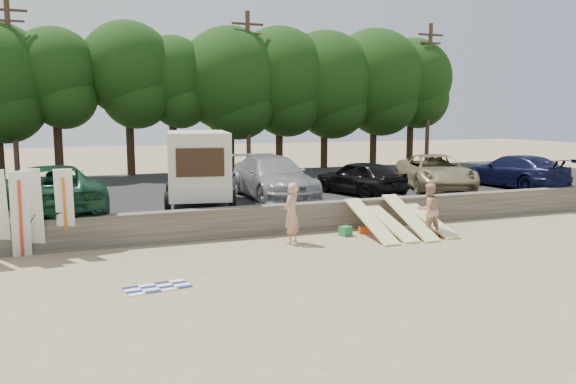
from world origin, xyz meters
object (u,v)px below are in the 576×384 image
car_3 (360,177)px  cooler (345,231)px  car_4 (435,172)px  car_2 (273,177)px  beachgoer_a (291,213)px  beachgoer_b (428,210)px  box_trailer (198,164)px  car_1 (52,190)px  car_5 (514,171)px

car_3 → cooler: (-2.71, -4.14, -1.27)m
car_3 → car_4: (4.03, 0.40, 0.05)m
car_2 → beachgoer_a: 5.11m
beachgoer_a → beachgoer_b: bearing=130.9°
beachgoer_a → box_trailer: bearing=-107.7°
beachgoer_b → car_1: bearing=-20.6°
car_5 → beachgoer_a: car_5 is taller
car_3 → beachgoer_b: car_3 is taller
car_2 → car_1: bearing=-174.7°
car_4 → car_5: size_ratio=1.07×
beachgoer_b → car_4: bearing=-125.6°
car_5 → cooler: (-10.51, -3.79, -1.29)m
cooler → car_3: bearing=35.5°
car_1 → car_4: car_1 is taller
car_1 → car_2: (8.17, 0.80, 0.00)m
car_4 → beachgoer_a: car_4 is taller
beachgoer_b → beachgoer_a: bearing=-5.6°
car_2 → car_3: (3.70, -0.40, -0.11)m
box_trailer → car_2: bearing=19.4°
beachgoer_b → car_5: bearing=-147.6°
box_trailer → beachgoer_a: bearing=-55.9°
beachgoer_a → car_3: bearing=-178.8°
box_trailer → beachgoer_a: 5.01m
cooler → car_4: bearing=12.6°
car_4 → car_5: bearing=7.1°
car_4 → beachgoer_b: size_ratio=3.11×
beachgoer_b → cooler: size_ratio=4.72×
beachgoer_b → cooler: bearing=-19.7°
car_4 → beachgoer_a: size_ratio=2.87×
box_trailer → cooler: (4.12, -4.00, -2.06)m
car_3 → car_4: bearing=169.4°
car_3 → beachgoer_a: car_3 is taller
beachgoer_a → beachgoer_b: (4.69, -0.57, -0.07)m
car_4 → car_5: 3.84m
car_2 → beachgoer_a: size_ratio=2.98×
car_4 → car_2: bearing=-161.6°
car_4 → beachgoer_b: 6.95m
car_5 → car_3: bearing=-9.4°
car_2 → car_4: (7.74, 0.00, -0.06)m
car_4 → cooler: (-6.74, -4.54, -1.31)m
car_2 → cooler: (1.00, -4.54, -1.38)m
car_4 → box_trailer: bearing=-158.7°
cooler → beachgoer_b: bearing=-42.3°
car_3 → car_5: (7.80, -0.35, 0.02)m
car_1 → cooler: car_1 is taller
car_4 → beachgoer_b: car_4 is taller
car_3 → beachgoer_b: size_ratio=2.38×
car_2 → beachgoer_b: bearing=-57.4°
car_3 → beachgoer_a: (-4.82, -4.55, -0.46)m
car_1 → cooler: (9.16, -3.73, -1.38)m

